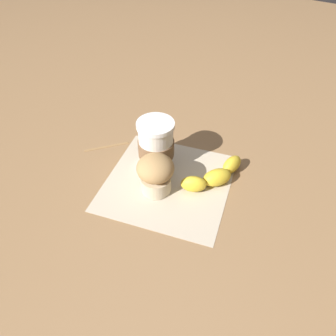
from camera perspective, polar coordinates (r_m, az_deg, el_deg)
name	(u,v)px	position (r m, az deg, el deg)	size (l,w,h in m)	color
ground_plane	(168,182)	(0.73, 0.00, -2.52)	(3.00, 3.00, 0.00)	#936D47
paper_napkin	(168,182)	(0.73, 0.00, -2.48)	(0.27, 0.27, 0.00)	beige
coffee_cup	(156,145)	(0.73, -2.09, 3.96)	(0.08, 0.08, 0.12)	silver
muffin	(156,173)	(0.68, -2.19, -0.91)	(0.08, 0.08, 0.09)	beige
banana	(215,175)	(0.72, 8.17, -1.29)	(0.10, 0.15, 0.04)	gold
wooden_stirrer	(107,146)	(0.83, -10.61, 3.71)	(0.11, 0.01, 0.00)	#9E7547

